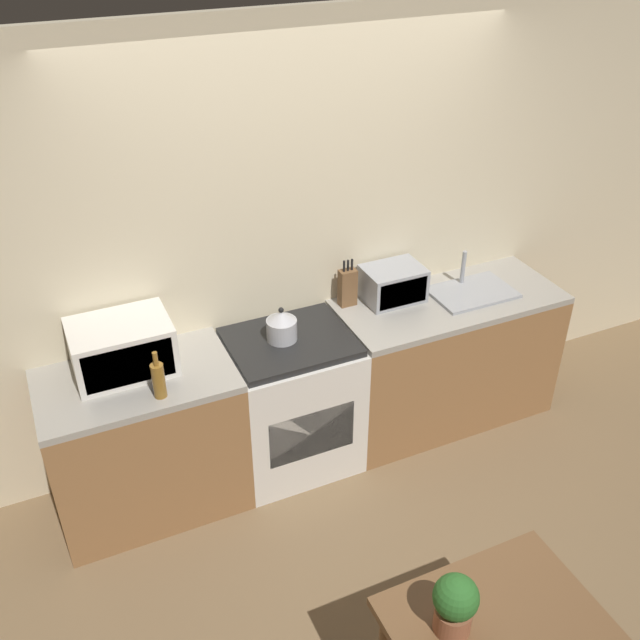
# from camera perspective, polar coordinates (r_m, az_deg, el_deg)

# --- Properties ---
(ground_plane) EXTENTS (16.00, 16.00, 0.00)m
(ground_plane) POSITION_cam_1_polar(r_m,az_deg,el_deg) (4.22, 4.36, -16.23)
(ground_plane) COLOR brown
(wall_back) EXTENTS (10.00, 0.06, 2.60)m
(wall_back) POSITION_cam_1_polar(r_m,az_deg,el_deg) (4.18, -1.82, 6.03)
(wall_back) COLOR beige
(wall_back) RESTS_ON ground_plane
(counter_left_run) EXTENTS (1.03, 0.62, 0.90)m
(counter_left_run) POSITION_cam_1_polar(r_m,az_deg,el_deg) (4.15, -13.75, -9.49)
(counter_left_run) COLOR olive
(counter_left_run) RESTS_ON ground_plane
(counter_right_run) EXTENTS (1.43, 0.62, 0.90)m
(counter_right_run) POSITION_cam_1_polar(r_m,az_deg,el_deg) (4.73, 9.86, -3.01)
(counter_right_run) COLOR olive
(counter_right_run) RESTS_ON ground_plane
(stove_range) EXTENTS (0.73, 0.62, 0.90)m
(stove_range) POSITION_cam_1_polar(r_m,az_deg,el_deg) (4.31, -2.28, -6.54)
(stove_range) COLOR silver
(stove_range) RESTS_ON ground_plane
(kettle) EXTENTS (0.17, 0.17, 0.21)m
(kettle) POSITION_cam_1_polar(r_m,az_deg,el_deg) (4.00, -3.09, -0.45)
(kettle) COLOR #B7B7BC
(kettle) RESTS_ON stove_range
(microwave) EXTENTS (0.52, 0.37, 0.28)m
(microwave) POSITION_cam_1_polar(r_m,az_deg,el_deg) (3.87, -15.55, -2.12)
(microwave) COLOR silver
(microwave) RESTS_ON counter_left_run
(bottle) EXTENTS (0.07, 0.07, 0.27)m
(bottle) POSITION_cam_1_polar(r_m,az_deg,el_deg) (3.66, -12.79, -4.67)
(bottle) COLOR olive
(bottle) RESTS_ON counter_left_run
(knife_block) EXTENTS (0.10, 0.07, 0.30)m
(knife_block) POSITION_cam_1_polar(r_m,az_deg,el_deg) (4.31, 2.21, 2.65)
(knife_block) COLOR brown
(knife_block) RESTS_ON counter_right_run
(toaster_oven) EXTENTS (0.36, 0.27, 0.21)m
(toaster_oven) POSITION_cam_1_polar(r_m,az_deg,el_deg) (4.39, 5.86, 2.90)
(toaster_oven) COLOR #999BA0
(toaster_oven) RESTS_ON counter_right_run
(sink_basin) EXTENTS (0.51, 0.35, 0.24)m
(sink_basin) POSITION_cam_1_polar(r_m,az_deg,el_deg) (4.57, 12.04, 2.28)
(sink_basin) COLOR #999BA0
(sink_basin) RESTS_ON counter_right_run
(dining_table) EXTENTS (0.82, 0.58, 0.73)m
(dining_table) POSITION_cam_1_polar(r_m,az_deg,el_deg) (3.13, 13.63, -23.45)
(dining_table) COLOR brown
(dining_table) RESTS_ON ground_plane
(potted_plant) EXTENTS (0.17, 0.17, 0.27)m
(potted_plant) POSITION_cam_1_polar(r_m,az_deg,el_deg) (2.87, 10.74, -21.40)
(potted_plant) COLOR #9E5B3D
(potted_plant) RESTS_ON dining_table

